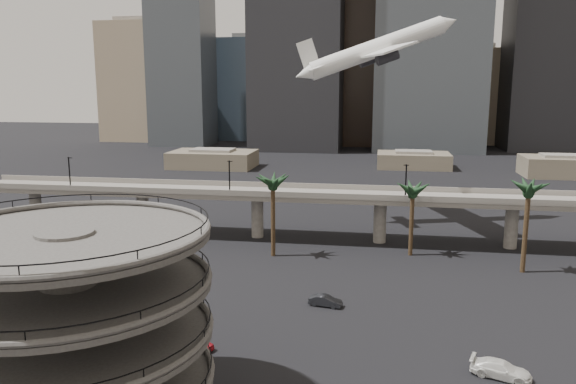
% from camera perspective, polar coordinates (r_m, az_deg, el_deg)
% --- Properties ---
extents(parking_ramp, '(22.20, 22.20, 17.35)m').
position_cam_1_polar(parking_ramp, '(47.97, -21.23, -11.19)').
color(parking_ramp, '#454240').
rests_on(parking_ramp, ground).
extents(overpass, '(130.00, 9.30, 14.70)m').
position_cam_1_polar(overpass, '(99.63, 3.04, -0.76)').
color(overpass, '#69655D').
rests_on(overpass, ground).
extents(palm_trees, '(42.40, 10.40, 14.00)m').
position_cam_1_polar(palm_trees, '(88.21, 11.41, 0.25)').
color(palm_trees, '#44341D').
rests_on(palm_trees, ground).
extents(low_buildings, '(135.00, 27.50, 6.80)m').
position_cam_1_polar(low_buildings, '(186.01, 8.09, 3.11)').
color(low_buildings, brown).
rests_on(low_buildings, ground).
extents(skyline, '(269.00, 86.00, 128.56)m').
position_cam_1_polar(skyline, '(259.97, 10.62, 14.93)').
color(skyline, gray).
rests_on(skyline, ground).
extents(airborne_jet, '(32.50, 29.96, 14.32)m').
position_cam_1_polar(airborne_jet, '(113.14, 8.99, 14.15)').
color(airborne_jet, white).
rests_on(airborne_jet, ground).
extents(car_a, '(4.41, 3.17, 1.39)m').
position_cam_1_polar(car_a, '(61.66, -9.32, -14.83)').
color(car_a, red).
rests_on(car_a, ground).
extents(car_b, '(4.38, 2.19, 1.38)m').
position_cam_1_polar(car_b, '(71.64, 3.82, -10.97)').
color(car_b, black).
rests_on(car_b, ground).
extents(car_c, '(5.98, 3.91, 1.61)m').
position_cam_1_polar(car_c, '(59.11, 20.81, -16.48)').
color(car_c, white).
rests_on(car_c, ground).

